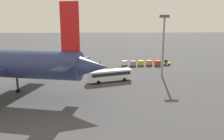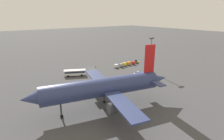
{
  "view_description": "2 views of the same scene",
  "coord_description": "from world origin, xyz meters",
  "px_view_note": "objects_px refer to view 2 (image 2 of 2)",
  "views": [
    {
      "loc": [
        -2.27,
        86.76,
        15.64
      ],
      "look_at": [
        -6.08,
        25.65,
        2.57
      ],
      "focal_mm": 35.0,
      "sensor_mm": 36.0,
      "label": 1
    },
    {
      "loc": [
        45.88,
        82.17,
        28.81
      ],
      "look_at": [
        -1.1,
        17.7,
        3.5
      ],
      "focal_mm": 28.0,
      "sensor_mm": 36.0,
      "label": 2
    }
  ],
  "objects_px": {
    "shuttle_bus_near": "(75,72)",
    "cargo_cart_orange": "(129,63)",
    "cargo_cart_white": "(116,66)",
    "cargo_cart_red": "(133,63)",
    "shuttle_bus_far": "(134,78)",
    "airplane": "(104,87)",
    "cargo_cart_grey": "(121,65)",
    "baggage_tug": "(136,62)",
    "worker_person": "(96,66)",
    "cargo_cart_yellow": "(125,64)"
  },
  "relations": [
    {
      "from": "cargo_cart_red",
      "to": "cargo_cart_grey",
      "type": "bearing_deg",
      "value": -0.05
    },
    {
      "from": "cargo_cart_white",
      "to": "shuttle_bus_near",
      "type": "bearing_deg",
      "value": -2.65
    },
    {
      "from": "airplane",
      "to": "worker_person",
      "type": "xyz_separation_m",
      "value": [
        -21.38,
        -40.86,
        -6.54
      ]
    },
    {
      "from": "cargo_cart_white",
      "to": "shuttle_bus_far",
      "type": "bearing_deg",
      "value": 73.29
    },
    {
      "from": "cargo_cart_white",
      "to": "worker_person",
      "type": "bearing_deg",
      "value": -38.35
    },
    {
      "from": "shuttle_bus_far",
      "to": "cargo_cart_orange",
      "type": "distance_m",
      "value": 27.12
    },
    {
      "from": "shuttle_bus_far",
      "to": "cargo_cart_orange",
      "type": "bearing_deg",
      "value": -144.54
    },
    {
      "from": "baggage_tug",
      "to": "cargo_cart_yellow",
      "type": "height_order",
      "value": "baggage_tug"
    },
    {
      "from": "cargo_cart_grey",
      "to": "shuttle_bus_far",
      "type": "bearing_deg",
      "value": 65.45
    },
    {
      "from": "shuttle_bus_far",
      "to": "cargo_cart_red",
      "type": "relative_size",
      "value": 5.81
    },
    {
      "from": "shuttle_bus_far",
      "to": "airplane",
      "type": "bearing_deg",
      "value": 7.38
    },
    {
      "from": "worker_person",
      "to": "cargo_cart_orange",
      "type": "height_order",
      "value": "cargo_cart_orange"
    },
    {
      "from": "cargo_cart_white",
      "to": "cargo_cart_red",
      "type": "bearing_deg",
      "value": 176.57
    },
    {
      "from": "baggage_tug",
      "to": "cargo_cart_orange",
      "type": "xyz_separation_m",
      "value": [
        6.92,
        0.64,
        0.25
      ]
    },
    {
      "from": "airplane",
      "to": "baggage_tug",
      "type": "distance_m",
      "value": 58.32
    },
    {
      "from": "shuttle_bus_far",
      "to": "worker_person",
      "type": "distance_m",
      "value": 29.31
    },
    {
      "from": "shuttle_bus_near",
      "to": "cargo_cart_yellow",
      "type": "relative_size",
      "value": 4.93
    },
    {
      "from": "baggage_tug",
      "to": "cargo_cart_yellow",
      "type": "bearing_deg",
      "value": 8.2
    },
    {
      "from": "cargo_cart_orange",
      "to": "worker_person",
      "type": "bearing_deg",
      "value": -21.39
    },
    {
      "from": "worker_person",
      "to": "shuttle_bus_far",
      "type": "bearing_deg",
      "value": 94.98
    },
    {
      "from": "shuttle_bus_far",
      "to": "cargo_cart_yellow",
      "type": "xyz_separation_m",
      "value": [
        -12.79,
        -21.93,
        -0.76
      ]
    },
    {
      "from": "worker_person",
      "to": "cargo_cart_red",
      "type": "height_order",
      "value": "cargo_cart_red"
    },
    {
      "from": "shuttle_bus_near",
      "to": "baggage_tug",
      "type": "height_order",
      "value": "shuttle_bus_near"
    },
    {
      "from": "shuttle_bus_far",
      "to": "cargo_cart_white",
      "type": "distance_m",
      "value": 22.94
    },
    {
      "from": "baggage_tug",
      "to": "worker_person",
      "type": "xyz_separation_m",
      "value": [
        25.36,
        -6.58,
        -0.07
      ]
    },
    {
      "from": "shuttle_bus_near",
      "to": "shuttle_bus_far",
      "type": "height_order",
      "value": "shuttle_bus_far"
    },
    {
      "from": "cargo_cart_white",
      "to": "cargo_cart_orange",
      "type": "bearing_deg",
      "value": -179.97
    },
    {
      "from": "baggage_tug",
      "to": "cargo_cart_red",
      "type": "bearing_deg",
      "value": 24.35
    },
    {
      "from": "worker_person",
      "to": "cargo_cart_white",
      "type": "distance_m",
      "value": 11.65
    },
    {
      "from": "cargo_cart_grey",
      "to": "cargo_cart_white",
      "type": "height_order",
      "value": "same"
    },
    {
      "from": "baggage_tug",
      "to": "cargo_cart_red",
      "type": "relative_size",
      "value": 1.17
    },
    {
      "from": "shuttle_bus_far",
      "to": "cargo_cart_grey",
      "type": "xyz_separation_m",
      "value": [
        -9.69,
        -21.22,
        -0.76
      ]
    },
    {
      "from": "cargo_cart_grey",
      "to": "cargo_cart_red",
      "type": "bearing_deg",
      "value": 179.95
    },
    {
      "from": "cargo_cart_red",
      "to": "cargo_cart_white",
      "type": "relative_size",
      "value": 1.0
    },
    {
      "from": "shuttle_bus_near",
      "to": "cargo_cart_grey",
      "type": "distance_m",
      "value": 27.84
    },
    {
      "from": "baggage_tug",
      "to": "cargo_cart_grey",
      "type": "relative_size",
      "value": 1.17
    },
    {
      "from": "cargo_cart_red",
      "to": "cargo_cart_white",
      "type": "distance_m",
      "value": 12.42
    },
    {
      "from": "shuttle_bus_near",
      "to": "cargo_cart_orange",
      "type": "relative_size",
      "value": 4.93
    },
    {
      "from": "baggage_tug",
      "to": "cargo_cart_yellow",
      "type": "xyz_separation_m",
      "value": [
        10.02,
        0.67,
        0.25
      ]
    },
    {
      "from": "cargo_cart_red",
      "to": "cargo_cart_white",
      "type": "height_order",
      "value": "same"
    },
    {
      "from": "cargo_cart_orange",
      "to": "cargo_cart_white",
      "type": "bearing_deg",
      "value": 0.03
    },
    {
      "from": "baggage_tug",
      "to": "shuttle_bus_near",
      "type": "bearing_deg",
      "value": 3.66
    },
    {
      "from": "shuttle_bus_far",
      "to": "cargo_cart_orange",
      "type": "relative_size",
      "value": 5.81
    },
    {
      "from": "cargo_cart_yellow",
      "to": "shuttle_bus_far",
      "type": "bearing_deg",
      "value": 59.74
    },
    {
      "from": "shuttle_bus_near",
      "to": "cargo_cart_orange",
      "type": "xyz_separation_m",
      "value": [
        -33.97,
        1.14,
        -0.64
      ]
    },
    {
      "from": "cargo_cart_orange",
      "to": "cargo_cart_yellow",
      "type": "distance_m",
      "value": 3.1
    },
    {
      "from": "airplane",
      "to": "shuttle_bus_far",
      "type": "relative_size",
      "value": 3.79
    },
    {
      "from": "shuttle_bus_near",
      "to": "baggage_tug",
      "type": "relative_size",
      "value": 4.2
    },
    {
      "from": "airplane",
      "to": "cargo_cart_white",
      "type": "bearing_deg",
      "value": -118.31
    },
    {
      "from": "airplane",
      "to": "shuttle_bus_near",
      "type": "distance_m",
      "value": 35.7
    }
  ]
}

